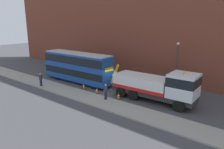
{
  "coord_description": "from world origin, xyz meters",
  "views": [
    {
      "loc": [
        15.26,
        -19.82,
        8.4
      ],
      "look_at": [
        -0.22,
        -0.37,
        2.0
      ],
      "focal_mm": 34.15,
      "sensor_mm": 36.0,
      "label": 1
    }
  ],
  "objects": [
    {
      "name": "traffic_cone_near_bus",
      "position": [
        -3.34,
        -2.13,
        0.34
      ],
      "size": [
        0.36,
        0.36,
        0.72
      ],
      "color": "orange",
      "rests_on": "ground_plane"
    },
    {
      "name": "near_kerb",
      "position": [
        0.0,
        -4.2,
        0.07
      ],
      "size": [
        60.0,
        2.8,
        0.15
      ],
      "primitive_type": "cube",
      "color": "gray",
      "rests_on": "ground_plane"
    },
    {
      "name": "traffic_cone_midway",
      "position": [
        -0.89,
        -2.39,
        0.34
      ],
      "size": [
        0.36,
        0.36,
        0.72
      ],
      "color": "orange",
      "rests_on": "ground_plane"
    },
    {
      "name": "building_facade",
      "position": [
        0.0,
        6.99,
        8.07
      ],
      "size": [
        60.0,
        1.5,
        16.0
      ],
      "color": "brown",
      "rests_on": "ground_plane"
    },
    {
      "name": "ground_plane",
      "position": [
        0.0,
        0.0,
        0.0
      ],
      "size": [
        120.0,
        120.0,
        0.0
      ],
      "primitive_type": "plane",
      "color": "#424247"
    },
    {
      "name": "pedestrian_onlooker",
      "position": [
        -8.2,
        -5.0,
        0.99
      ],
      "size": [
        0.42,
        0.48,
        1.71
      ],
      "rotation": [
        0.0,
        0.0,
        0.51
      ],
      "color": "#232333",
      "rests_on": "near_kerb"
    },
    {
      "name": "double_decker_bus",
      "position": [
        -6.28,
        -0.37,
        2.23
      ],
      "size": [
        11.09,
        2.78,
        4.06
      ],
      "rotation": [
        0.0,
        0.0,
        0.02
      ],
      "color": "#19479E",
      "rests_on": "ground_plane"
    },
    {
      "name": "traffic_cone_near_truck",
      "position": [
        2.2,
        -2.24,
        0.34
      ],
      "size": [
        0.36,
        0.36,
        0.72
      ],
      "color": "orange",
      "rests_on": "ground_plane"
    },
    {
      "name": "pedestrian_bystander",
      "position": [
        1.4,
        -3.48,
        0.99
      ],
      "size": [
        0.47,
        0.4,
        1.71
      ],
      "rotation": [
        0.0,
        0.0,
        1.99
      ],
      "color": "#232333",
      "rests_on": "near_kerb"
    },
    {
      "name": "street_lamp",
      "position": [
        5.68,
        4.8,
        3.47
      ],
      "size": [
        0.36,
        0.36,
        5.83
      ],
      "color": "#38383D",
      "rests_on": "ground_plane"
    },
    {
      "name": "recovery_tow_truck",
      "position": [
        5.77,
        -0.35,
        1.76
      ],
      "size": [
        10.17,
        2.83,
        3.67
      ],
      "rotation": [
        0.0,
        0.0,
        0.02
      ],
      "color": "#2D2D2D",
      "rests_on": "ground_plane"
    }
  ]
}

